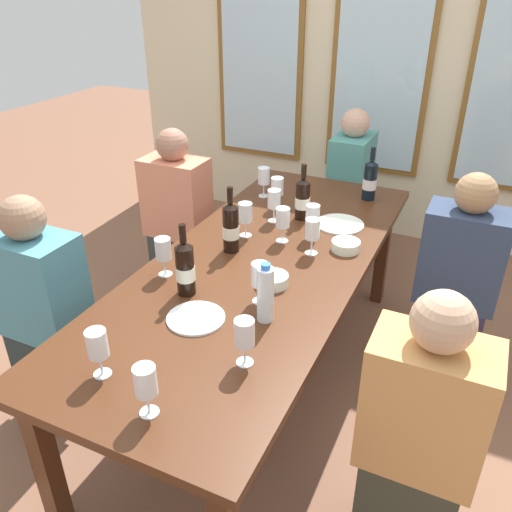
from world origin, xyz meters
name	(u,v)px	position (x,y,z in m)	size (l,w,h in m)	color
ground_plane	(260,384)	(0.00, 0.00, 0.00)	(12.00, 12.00, 0.00)	brown
back_wall_with_windows	(384,42)	(0.00, 2.10, 1.45)	(4.11, 0.10, 2.90)	beige
dining_table	(261,274)	(0.00, 0.00, 0.67)	(0.91, 2.28, 0.74)	#492614
white_plate_0	(340,224)	(0.21, 0.51, 0.74)	(0.25, 0.25, 0.01)	white
white_plate_1	(196,318)	(-0.03, -0.51, 0.74)	(0.22, 0.22, 0.01)	white
wine_bottle_0	(303,199)	(0.01, 0.51, 0.85)	(0.08, 0.08, 0.30)	black
wine_bottle_1	(185,268)	(-0.16, -0.37, 0.86)	(0.08, 0.08, 0.31)	black
wine_bottle_2	(370,180)	(0.26, 0.92, 0.86)	(0.08, 0.08, 0.31)	black
wine_bottle_3	(231,227)	(-0.17, 0.03, 0.86)	(0.08, 0.08, 0.32)	black
tasting_bowl_0	(346,246)	(0.32, 0.26, 0.76)	(0.13, 0.13, 0.05)	white
tasting_bowl_1	(273,280)	(0.13, -0.17, 0.76)	(0.13, 0.13, 0.05)	white
water_bottle	(265,294)	(0.20, -0.40, 0.85)	(0.06, 0.06, 0.24)	white
wine_glass_0	(264,176)	(-0.30, 0.70, 0.86)	(0.07, 0.07, 0.17)	white
wine_glass_1	(245,213)	(-0.17, 0.20, 0.86)	(0.07, 0.07, 0.17)	white
wine_glass_2	(312,231)	(0.18, 0.16, 0.86)	(0.07, 0.07, 0.17)	white
wine_glass_3	(163,251)	(-0.32, -0.29, 0.86)	(0.07, 0.07, 0.17)	white
wine_glass_4	(274,200)	(-0.11, 0.41, 0.86)	(0.07, 0.07, 0.17)	white
wine_glass_5	(97,346)	(-0.15, -0.91, 0.86)	(0.07, 0.07, 0.17)	white
wine_glass_6	(283,219)	(0.01, 0.22, 0.86)	(0.07, 0.07, 0.17)	white
wine_glass_7	(260,276)	(0.13, -0.30, 0.86)	(0.07, 0.07, 0.17)	white
wine_glass_8	(244,335)	(0.24, -0.66, 0.86)	(0.07, 0.07, 0.17)	white
wine_glass_9	(313,216)	(0.13, 0.31, 0.86)	(0.07, 0.07, 0.17)	white
wine_glass_10	(146,383)	(0.08, -0.98, 0.86)	(0.07, 0.07, 0.17)	white
wine_glass_11	(277,188)	(-0.17, 0.58, 0.86)	(0.07, 0.07, 0.17)	white
seated_person_0	(46,317)	(-0.82, -0.53, 0.53)	(0.38, 0.24, 1.11)	#273335
seated_person_1	(417,442)	(0.82, -0.55, 0.53)	(0.38, 0.24, 1.11)	#39392C
seated_person_2	(178,222)	(-0.82, 0.58, 0.53)	(0.38, 0.24, 1.11)	#323838
seated_person_3	(456,286)	(0.82, 0.53, 0.53)	(0.38, 0.24, 1.11)	#2F2743
seated_person_4	(349,193)	(0.00, 1.49, 0.53)	(0.24, 0.38, 1.11)	#213632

